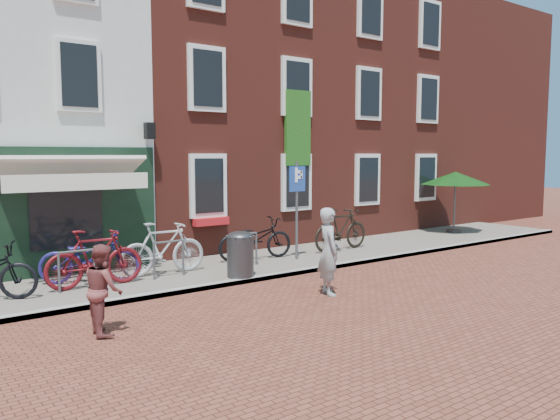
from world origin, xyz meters
TOP-DOWN VIEW (x-y plane):
  - ground at (0.00, 0.00)m, footprint 80.00×80.00m
  - sidewalk at (1.00, 1.50)m, footprint 24.00×3.00m
  - building_brick_mid at (2.00, 7.00)m, footprint 6.00×8.00m
  - building_brick_right at (8.00, 7.00)m, footprint 6.00×8.00m
  - filler_right at (14.50, 7.00)m, footprint 7.00×8.00m
  - litter_bin at (-0.19, 0.30)m, footprint 0.60×0.60m
  - parking_sign at (2.12, 1.19)m, footprint 0.50×0.07m
  - parasol at (9.70, 1.83)m, footprint 2.38×2.38m
  - woman at (0.60, -1.76)m, footprint 0.64×0.76m
  - boy at (-3.88, -1.48)m, footprint 0.62×0.75m
  - bicycle_1 at (-3.12, 1.27)m, footprint 2.03×0.64m
  - bicycle_2 at (-3.09, 1.71)m, footprint 2.18×1.55m
  - bicycle_3 at (-1.48, 1.55)m, footprint 2.04×0.69m
  - bicycle_4 at (1.22, 1.79)m, footprint 2.15×1.01m
  - bicycle_5 at (3.95, 1.48)m, footprint 2.03×0.64m

SIDE VIEW (x-z plane):
  - ground at x=0.00m, z-range 0.00..0.00m
  - sidewalk at x=1.00m, z-range 0.00..0.10m
  - bicycle_2 at x=-3.09m, z-range 0.10..1.19m
  - bicycle_4 at x=1.22m, z-range 0.10..1.19m
  - litter_bin at x=-0.19m, z-range 0.12..1.22m
  - bicycle_1 at x=-3.12m, z-range 0.10..1.31m
  - bicycle_3 at x=-1.48m, z-range 0.10..1.31m
  - bicycle_5 at x=3.95m, z-range 0.10..1.31m
  - boy at x=-3.88m, z-range 0.00..1.44m
  - woman at x=0.60m, z-range 0.00..1.77m
  - parking_sign at x=2.12m, z-range 0.52..3.07m
  - parasol at x=9.70m, z-range 0.97..3.20m
  - filler_right at x=14.50m, z-range 0.00..9.00m
  - building_brick_mid at x=2.00m, z-range 0.00..10.00m
  - building_brick_right at x=8.00m, z-range 0.00..10.00m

